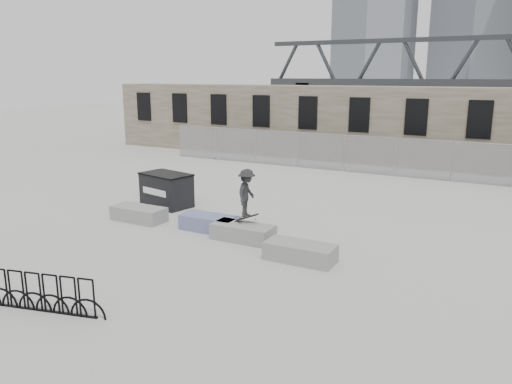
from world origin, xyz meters
TOP-DOWN VIEW (x-y plane):
  - ground at (0.00, 0.00)m, footprint 120.00×120.00m
  - stone_wall at (0.00, 16.24)m, footprint 36.00×2.58m
  - chainlink_fence at (-0.00, 12.50)m, footprint 22.06×0.06m
  - planter_far_left at (-3.52, -0.10)m, footprint 2.00×0.90m
  - planter_center_left at (-0.61, 0.15)m, footprint 2.00×0.90m
  - planter_center_right at (0.89, -0.20)m, footprint 2.00×0.90m
  - planter_offset at (3.23, -1.02)m, footprint 2.00×0.90m
  - dumpster at (-3.91, 2.03)m, footprint 2.26×1.65m
  - bike_rack at (-0.81, -6.68)m, footprint 3.50×0.88m
  - skateboarder at (0.89, 0.05)m, footprint 0.78×1.08m

SIDE VIEW (x-z plane):
  - ground at x=0.00m, z-range 0.00..0.00m
  - planter_far_left at x=-3.52m, z-range 0.02..0.54m
  - planter_center_left at x=-0.61m, z-range 0.02..0.54m
  - planter_center_right at x=0.89m, z-range 0.02..0.54m
  - planter_offset at x=3.23m, z-range 0.02..0.54m
  - bike_rack at x=-0.81m, z-range -0.01..0.89m
  - dumpster at x=-3.91m, z-range 0.01..1.35m
  - chainlink_fence at x=0.00m, z-range 0.03..2.05m
  - skateboarder at x=0.89m, z-range 0.62..2.36m
  - stone_wall at x=0.00m, z-range 0.01..4.51m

